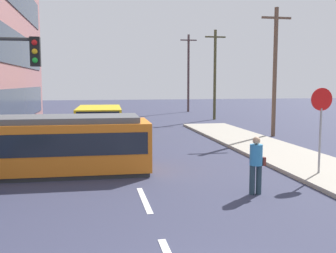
{
  "coord_description": "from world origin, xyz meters",
  "views": [
    {
      "loc": [
        -1.3,
        -4.43,
        3.19
      ],
      "look_at": [
        1.36,
        9.72,
        1.59
      ],
      "focal_mm": 42.18,
      "sensor_mm": 36.0,
      "label": 1
    }
  ],
  "objects": [
    {
      "name": "ground_plane",
      "position": [
        0.0,
        10.0,
        0.0
      ],
      "size": [
        120.0,
        120.0,
        0.0
      ],
      "primitive_type": "plane",
      "color": "#33364D"
    },
    {
      "name": "lane_stripe_2",
      "position": [
        0.0,
        6.0,
        0.01
      ],
      "size": [
        0.16,
        2.4,
        0.01
      ],
      "primitive_type": "cube",
      "color": "silver",
      "rests_on": "ground"
    },
    {
      "name": "lane_stripe_3",
      "position": [
        0.0,
        15.78,
        0.01
      ],
      "size": [
        0.16,
        2.4,
        0.01
      ],
      "primitive_type": "cube",
      "color": "silver",
      "rests_on": "ground"
    },
    {
      "name": "lane_stripe_4",
      "position": [
        0.0,
        21.78,
        0.01
      ],
      "size": [
        0.16,
        2.4,
        0.01
      ],
      "primitive_type": "cube",
      "color": "silver",
      "rests_on": "ground"
    },
    {
      "name": "streetcar_tram",
      "position": [
        -3.14,
        9.78,
        1.05
      ],
      "size": [
        7.54,
        2.66,
        2.03
      ],
      "color": "orange",
      "rests_on": "ground"
    },
    {
      "name": "city_bus",
      "position": [
        -1.01,
        19.15,
        1.01
      ],
      "size": [
        2.71,
        5.29,
        1.76
      ],
      "color": "gold",
      "rests_on": "ground"
    },
    {
      "name": "pedestrian_crossing",
      "position": [
        3.22,
        5.97,
        0.94
      ],
      "size": [
        0.48,
        0.36,
        1.67
      ],
      "color": "#263A45",
      "rests_on": "ground"
    },
    {
      "name": "stop_sign",
      "position": [
        6.18,
        7.56,
        2.19
      ],
      "size": [
        0.76,
        0.07,
        2.88
      ],
      "color": "gray",
      "rests_on": "sidewalk_curb_right"
    },
    {
      "name": "utility_pole_mid",
      "position": [
        9.21,
        17.4,
        3.94
      ],
      "size": [
        1.8,
        0.24,
        7.53
      ],
      "color": "brown",
      "rests_on": "ground"
    },
    {
      "name": "utility_pole_far",
      "position": [
        8.99,
        28.43,
        4.01
      ],
      "size": [
        1.8,
        0.24,
        7.67
      ],
      "color": "#4B482A",
      "rests_on": "ground"
    },
    {
      "name": "utility_pole_distant",
      "position": [
        8.92,
        37.8,
        4.37
      ],
      "size": [
        1.8,
        0.24,
        8.37
      ],
      "color": "#4B3838",
      "rests_on": "ground"
    }
  ]
}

